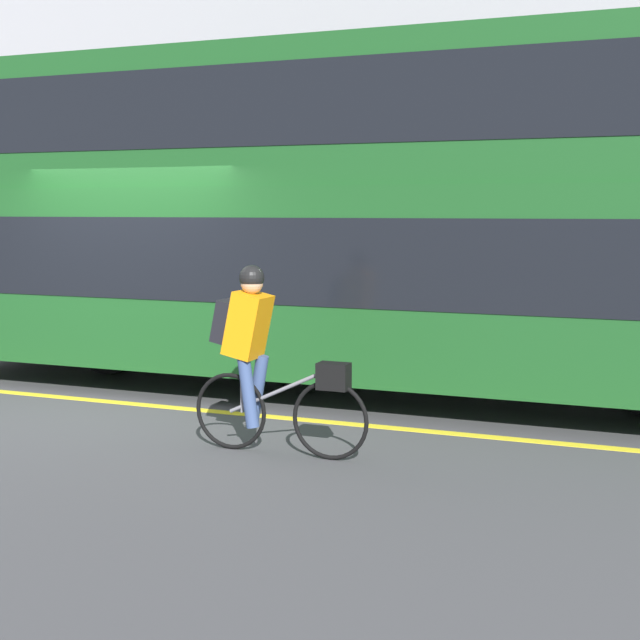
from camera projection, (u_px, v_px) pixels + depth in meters
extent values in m
plane|color=#424244|center=(110.00, 407.00, 9.35)|extent=(80.00, 80.00, 0.00)
cube|color=yellow|center=(120.00, 402.00, 9.53)|extent=(50.00, 0.14, 0.01)
cube|color=#A8A399|center=(309.00, 332.00, 14.47)|extent=(60.00, 1.99, 0.13)
cube|color=#9E9EA3|center=(334.00, 114.00, 15.09)|extent=(60.00, 0.30, 7.31)
cylinder|color=black|center=(111.00, 331.00, 11.25)|extent=(1.05, 0.30, 1.05)
cube|color=#194C1E|center=(352.00, 277.00, 9.98)|extent=(10.41, 2.58, 1.98)
cube|color=black|center=(352.00, 256.00, 9.95)|extent=(9.99, 2.60, 0.87)
cube|color=#194C1E|center=(352.00, 121.00, 9.77)|extent=(10.41, 2.48, 1.45)
cube|color=black|center=(352.00, 114.00, 9.76)|extent=(9.99, 2.50, 0.81)
torus|color=black|center=(330.00, 420.00, 7.33)|extent=(0.67, 0.04, 0.67)
torus|color=black|center=(231.00, 411.00, 7.66)|extent=(0.67, 0.04, 0.67)
cylinder|color=slate|center=(279.00, 391.00, 7.47)|extent=(0.93, 0.03, 0.46)
cylinder|color=slate|center=(242.00, 384.00, 7.59)|extent=(0.03, 0.03, 0.49)
cube|color=black|center=(334.00, 376.00, 7.27)|extent=(0.26, 0.16, 0.22)
cube|color=orange|center=(248.00, 325.00, 7.51)|extent=(0.37, 0.32, 0.58)
cube|color=black|center=(227.00, 321.00, 7.58)|extent=(0.21, 0.26, 0.38)
cylinder|color=#384C7A|center=(257.00, 389.00, 7.64)|extent=(0.21, 0.11, 0.60)
cylinder|color=#384C7A|center=(248.00, 393.00, 7.48)|extent=(0.19, 0.11, 0.60)
sphere|color=tan|center=(252.00, 283.00, 7.45)|extent=(0.19, 0.19, 0.19)
sphere|color=black|center=(252.00, 278.00, 7.44)|extent=(0.21, 0.21, 0.21)
cylinder|color=#194C23|center=(265.00, 299.00, 14.58)|extent=(0.56, 0.56, 0.93)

